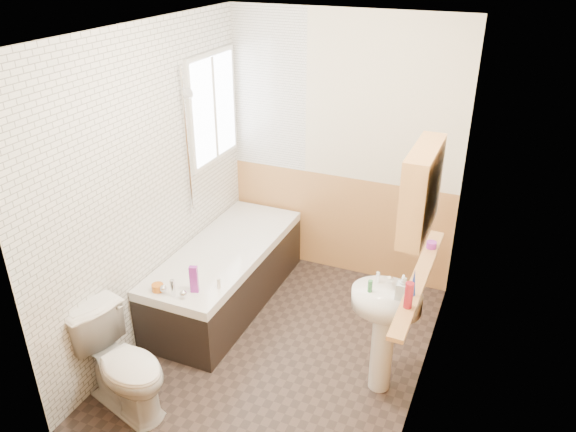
# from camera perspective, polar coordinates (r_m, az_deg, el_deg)

# --- Properties ---
(floor) EXTENTS (2.80, 2.80, 0.00)m
(floor) POSITION_cam_1_polar(r_m,az_deg,el_deg) (4.70, -0.74, -13.41)
(floor) COLOR #2F2521
(floor) RESTS_ON ground
(ceiling) EXTENTS (2.80, 2.80, 0.00)m
(ceiling) POSITION_cam_1_polar(r_m,az_deg,el_deg) (3.65, -0.98, 18.33)
(ceiling) COLOR white
(ceiling) RESTS_ON ground
(wall_back) EXTENTS (2.20, 0.02, 2.50)m
(wall_back) POSITION_cam_1_polar(r_m,az_deg,el_deg) (5.24, 5.46, 6.65)
(wall_back) COLOR beige
(wall_back) RESTS_ON ground
(wall_front) EXTENTS (2.20, 0.02, 2.50)m
(wall_front) POSITION_cam_1_polar(r_m,az_deg,el_deg) (2.97, -12.11, -10.67)
(wall_front) COLOR beige
(wall_front) RESTS_ON ground
(wall_left) EXTENTS (0.02, 2.80, 2.50)m
(wall_left) POSITION_cam_1_polar(r_m,az_deg,el_deg) (4.54, -13.76, 2.81)
(wall_left) COLOR beige
(wall_left) RESTS_ON ground
(wall_right) EXTENTS (0.02, 2.80, 2.50)m
(wall_right) POSITION_cam_1_polar(r_m,az_deg,el_deg) (3.76, 14.85, -2.54)
(wall_right) COLOR beige
(wall_right) RESTS_ON ground
(wainscot_right) EXTENTS (0.01, 2.80, 1.00)m
(wainscot_right) POSITION_cam_1_polar(r_m,az_deg,el_deg) (4.16, 13.34, -11.55)
(wainscot_right) COLOR tan
(wainscot_right) RESTS_ON wall_right
(wainscot_front) EXTENTS (2.20, 0.01, 1.00)m
(wainscot_front) POSITION_cam_1_polar(r_m,az_deg,el_deg) (3.48, -10.66, -20.36)
(wainscot_front) COLOR tan
(wainscot_front) RESTS_ON wall_front
(wainscot_back) EXTENTS (2.20, 0.01, 1.00)m
(wainscot_back) POSITION_cam_1_polar(r_m,az_deg,el_deg) (5.52, 5.06, -0.77)
(wainscot_back) COLOR tan
(wainscot_back) RESTS_ON wall_back
(tile_cladding_left) EXTENTS (0.01, 2.80, 2.50)m
(tile_cladding_left) POSITION_cam_1_polar(r_m,az_deg,el_deg) (4.53, -13.53, 2.77)
(tile_cladding_left) COLOR white
(tile_cladding_left) RESTS_ON wall_left
(tile_return_back) EXTENTS (0.75, 0.01, 1.50)m
(tile_return_back) POSITION_cam_1_polar(r_m,az_deg,el_deg) (5.32, -1.99, 12.71)
(tile_return_back) COLOR white
(tile_return_back) RESTS_ON wall_back
(window) EXTENTS (0.03, 0.79, 0.99)m
(window) POSITION_cam_1_polar(r_m,az_deg,el_deg) (5.13, -7.56, 10.81)
(window) COLOR white
(window) RESTS_ON wall_left
(bathtub) EXTENTS (0.70, 1.82, 0.70)m
(bathtub) POSITION_cam_1_polar(r_m,az_deg,el_deg) (5.12, -6.27, -5.81)
(bathtub) COLOR black
(bathtub) RESTS_ON floor
(shower_riser) EXTENTS (0.11, 0.09, 1.28)m
(shower_riser) POSITION_cam_1_polar(r_m,az_deg,el_deg) (4.74, -10.22, 8.43)
(shower_riser) COLOR silver
(shower_riser) RESTS_ON wall_left
(toilet) EXTENTS (0.83, 0.61, 0.73)m
(toilet) POSITION_cam_1_polar(r_m,az_deg,el_deg) (4.17, -16.39, -14.29)
(toilet) COLOR white
(toilet) RESTS_ON floor
(sink) EXTENTS (0.49, 0.40, 0.95)m
(sink) POSITION_cam_1_polar(r_m,az_deg,el_deg) (4.07, 9.79, -10.41)
(sink) COLOR white
(sink) RESTS_ON floor
(pine_shelf) EXTENTS (0.10, 1.38, 0.03)m
(pine_shelf) POSITION_cam_1_polar(r_m,az_deg,el_deg) (3.83, 13.18, -6.23)
(pine_shelf) COLOR tan
(pine_shelf) RESTS_ON wall_right
(medicine_cabinet) EXTENTS (0.15, 0.58, 0.53)m
(medicine_cabinet) POSITION_cam_1_polar(r_m,az_deg,el_deg) (3.35, 13.35, 2.56)
(medicine_cabinet) COLOR tan
(medicine_cabinet) RESTS_ON wall_right
(foam_can) EXTENTS (0.07, 0.07, 0.17)m
(foam_can) POSITION_cam_1_polar(r_m,az_deg,el_deg) (3.47, 12.16, -7.87)
(foam_can) COLOR maroon
(foam_can) RESTS_ON pine_shelf
(green_bottle) EXTENTS (0.05, 0.05, 0.19)m
(green_bottle) POSITION_cam_1_polar(r_m,az_deg,el_deg) (3.58, 12.65, -6.57)
(green_bottle) COLOR #19339E
(green_bottle) RESTS_ON pine_shelf
(black_jar) EXTENTS (0.08, 0.08, 0.05)m
(black_jar) POSITION_cam_1_polar(r_m,az_deg,el_deg) (4.17, 14.37, -2.86)
(black_jar) COLOR purple
(black_jar) RESTS_ON pine_shelf
(soap_bottle) EXTENTS (0.09, 0.18, 0.08)m
(soap_bottle) POSITION_cam_1_polar(r_m,az_deg,el_deg) (3.86, 11.46, -7.70)
(soap_bottle) COLOR silver
(soap_bottle) RESTS_ON sink
(clear_bottle) EXTENTS (0.04, 0.04, 0.09)m
(clear_bottle) POSITION_cam_1_polar(r_m,az_deg,el_deg) (3.89, 8.34, -7.06)
(clear_bottle) COLOR #388447
(clear_bottle) RESTS_ON sink
(blue_gel) EXTENTS (0.07, 0.06, 0.22)m
(blue_gel) POSITION_cam_1_polar(r_m,az_deg,el_deg) (4.37, -9.53, -6.36)
(blue_gel) COLOR purple
(blue_gel) RESTS_ON bathtub
(cream_jar) EXTENTS (0.10, 0.10, 0.06)m
(cream_jar) POSITION_cam_1_polar(r_m,az_deg,el_deg) (4.48, -13.11, -7.09)
(cream_jar) COLOR orange
(cream_jar) RESTS_ON bathtub
(orange_bottle) EXTENTS (0.03, 0.03, 0.09)m
(orange_bottle) POSITION_cam_1_polar(r_m,az_deg,el_deg) (4.42, -7.05, -6.81)
(orange_bottle) COLOR silver
(orange_bottle) RESTS_ON bathtub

